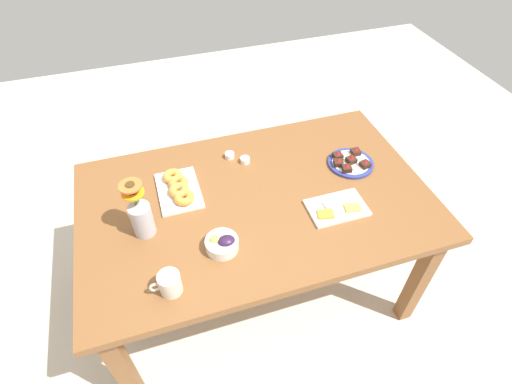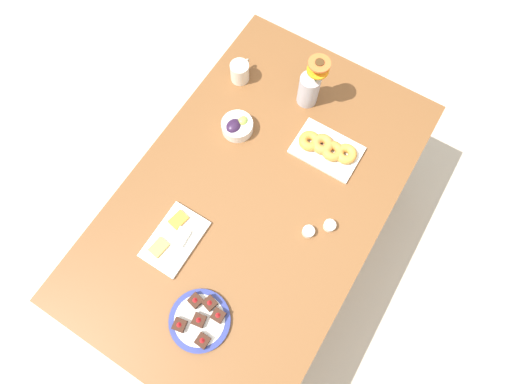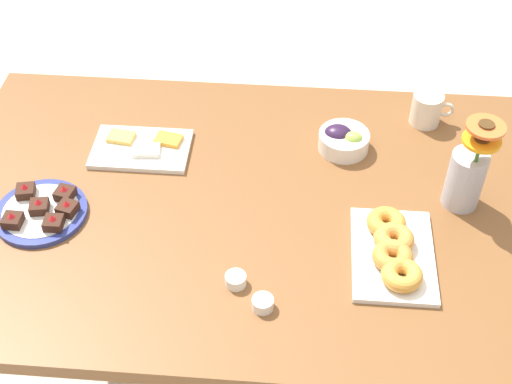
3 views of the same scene
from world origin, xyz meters
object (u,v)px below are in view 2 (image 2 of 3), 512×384
(flower_vase, at_px, (310,87))
(dessert_plate, at_px, (200,320))
(dining_table, at_px, (256,202))
(grape_bowl, at_px, (237,126))
(jam_cup_berry, at_px, (308,231))
(croissant_platter, at_px, (327,148))
(jam_cup_honey, at_px, (330,226))
(coffee_mug, at_px, (240,72))
(cheese_platter, at_px, (175,238))

(flower_vase, bearing_deg, dessert_plate, -173.02)
(dining_table, height_order, grape_bowl, grape_bowl)
(jam_cup_berry, distance_m, dessert_plate, 0.53)
(croissant_platter, relative_size, jam_cup_honey, 5.89)
(grape_bowl, height_order, jam_cup_berry, grape_bowl)
(grape_bowl, distance_m, dessert_plate, 0.80)
(grape_bowl, bearing_deg, coffee_mug, 29.65)
(croissant_platter, bearing_deg, dining_table, 155.68)
(cheese_platter, xyz_separation_m, jam_cup_berry, (0.30, -0.43, 0.01))
(cheese_platter, relative_size, flower_vase, 0.97)
(dessert_plate, bearing_deg, grape_bowl, 22.86)
(croissant_platter, distance_m, jam_cup_berry, 0.37)
(jam_cup_honey, xyz_separation_m, flower_vase, (0.47, 0.36, 0.08))
(coffee_mug, xyz_separation_m, grape_bowl, (-0.23, -0.13, -0.02))
(dining_table, relative_size, cheese_platter, 6.15)
(croissant_platter, bearing_deg, cheese_platter, 153.54)
(croissant_platter, height_order, flower_vase, flower_vase)
(coffee_mug, relative_size, grape_bowl, 0.88)
(dessert_plate, bearing_deg, dining_table, 8.88)
(jam_cup_honey, bearing_deg, flower_vase, 37.71)
(croissant_platter, relative_size, dessert_plate, 1.25)
(jam_cup_berry, bearing_deg, cheese_platter, 124.57)
(coffee_mug, bearing_deg, grape_bowl, -150.35)
(coffee_mug, bearing_deg, cheese_platter, -166.46)
(coffee_mug, distance_m, jam_cup_berry, 0.78)
(grape_bowl, relative_size, flower_vase, 0.51)
(coffee_mug, bearing_deg, flower_vase, -79.49)
(dining_table, xyz_separation_m, jam_cup_berry, (-0.02, -0.26, 0.10))
(grape_bowl, height_order, flower_vase, flower_vase)
(dining_table, relative_size, coffee_mug, 13.41)
(dessert_plate, bearing_deg, jam_cup_honey, -22.71)
(cheese_platter, relative_size, croissant_platter, 0.92)
(dining_table, distance_m, dessert_plate, 0.54)
(jam_cup_honey, height_order, jam_cup_berry, same)
(jam_cup_berry, relative_size, dessert_plate, 0.21)
(grape_bowl, height_order, cheese_platter, grape_bowl)
(grape_bowl, xyz_separation_m, jam_cup_berry, (-0.24, -0.49, -0.01))
(cheese_platter, relative_size, jam_cup_honey, 5.42)
(grape_bowl, bearing_deg, cheese_platter, -174.30)
(croissant_platter, bearing_deg, dessert_plate, 175.46)
(grape_bowl, xyz_separation_m, croissant_platter, (0.11, -0.38, -0.01))
(dining_table, relative_size, jam_cup_honey, 33.33)
(flower_vase, bearing_deg, croissant_platter, -132.57)
(dining_table, relative_size, grape_bowl, 11.78)
(cheese_platter, height_order, croissant_platter, croissant_platter)
(jam_cup_honey, xyz_separation_m, jam_cup_berry, (-0.06, 0.06, 0.00))
(cheese_platter, bearing_deg, grape_bowl, 5.70)
(croissant_platter, height_order, jam_cup_honey, croissant_platter)
(jam_cup_berry, bearing_deg, croissant_platter, 16.97)
(dining_table, bearing_deg, dessert_plate, -171.12)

